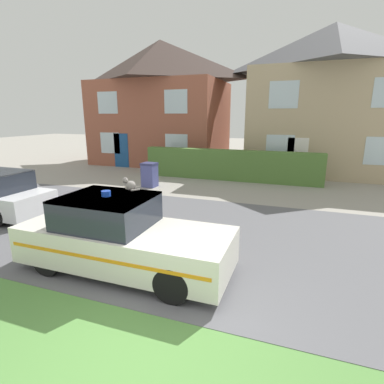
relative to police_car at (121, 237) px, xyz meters
The scene contains 8 objects.
ground_plane 2.59m from the police_car, 50.27° to the right, with size 80.00×80.00×0.00m, color gray.
road_strip 2.86m from the police_car, 55.03° to the left, with size 28.00×6.89×0.01m, color #5B5B60.
garden_hedge 9.65m from the police_car, 89.47° to the left, with size 8.88×0.53×1.53m, color #4C7233.
police_car is the anchor object (origin of this frame).
cat 1.11m from the police_car, 57.17° to the left, with size 0.32×0.27×0.29m.
house_left 15.57m from the police_car, 112.04° to the left, with size 8.64×6.01×7.90m.
house_right 15.44m from the police_car, 72.05° to the left, with size 8.66×6.88×8.03m.
wheelie_bin 7.62m from the police_car, 113.25° to the left, with size 0.67×0.61×1.11m.
Camera 1 is at (1.76, -3.05, 3.18)m, focal length 28.00 mm.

